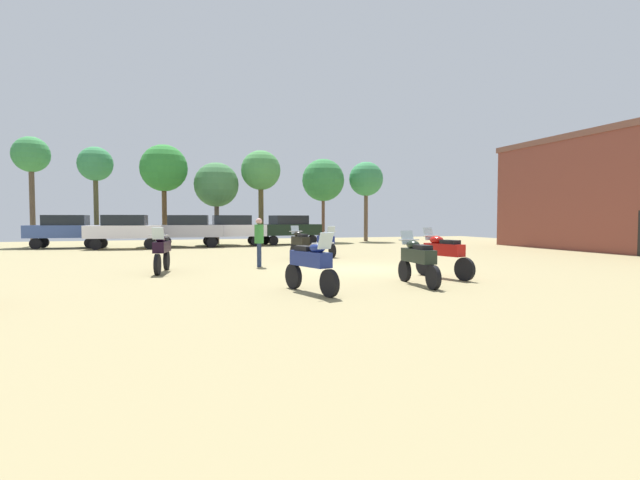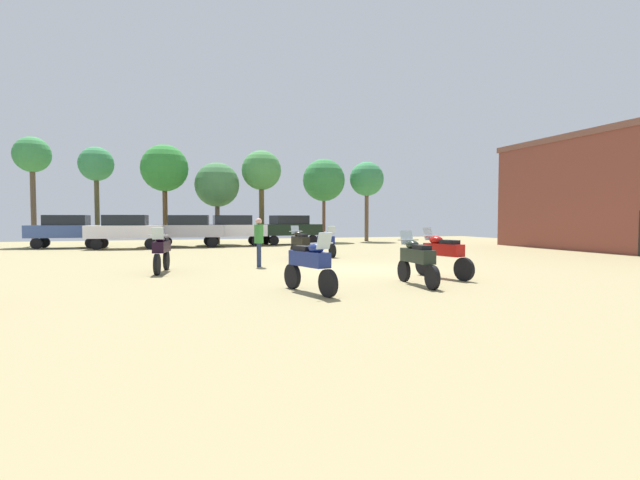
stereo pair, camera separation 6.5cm
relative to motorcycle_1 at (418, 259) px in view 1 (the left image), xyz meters
name	(u,v)px [view 1 (the left image)]	position (x,y,z in m)	size (l,w,h in m)	color
ground_plane	(355,269)	(-0.07, 4.33, -0.73)	(44.00, 52.00, 0.02)	#8D8057
motorcycle_1	(418,259)	(0.00, 0.00, 0.00)	(0.62, 2.25, 1.45)	black
motorcycle_3	(300,243)	(-0.93, 8.64, 0.01)	(0.63, 2.21, 1.48)	black
motorcycle_4	(443,253)	(1.49, 1.13, 0.03)	(0.80, 2.20, 1.51)	black
motorcycle_5	(162,250)	(-6.61, 5.20, 0.03)	(0.69, 2.28, 1.51)	black
motorcycle_6	(311,263)	(-3.11, -0.40, 0.01)	(0.83, 2.18, 1.48)	black
motorcycle_7	(326,241)	(0.68, 9.95, -0.01)	(0.62, 2.11, 1.44)	black
car_1	(189,228)	(-5.25, 19.44, 0.45)	(4.49, 2.32, 2.00)	black
car_2	(66,229)	(-12.37, 20.66, 0.45)	(4.38, 2.01, 2.00)	black
car_3	(289,227)	(1.51, 20.70, 0.45)	(4.57, 2.59, 2.00)	black
car_4	(125,229)	(-8.88, 18.79, 0.45)	(4.45, 2.20, 2.00)	black
car_5	(232,228)	(-2.53, 19.77, 0.45)	(4.30, 1.80, 2.00)	black
person_1	(259,238)	(-3.20, 6.09, 0.34)	(0.43, 0.43, 1.81)	navy
tree_1	(31,157)	(-14.86, 23.60, 5.06)	(2.28, 2.28, 7.07)	brown
tree_2	(216,185)	(-3.23, 22.58, 3.41)	(3.10, 3.10, 5.70)	#4E4037
tree_3	(164,169)	(-6.71, 22.49, 4.44)	(3.14, 3.14, 6.77)	brown
tree_4	(323,180)	(4.87, 23.30, 3.99)	(3.23, 3.23, 6.34)	brown
tree_5	(261,171)	(-0.16, 22.20, 4.43)	(2.80, 2.80, 6.62)	brown
tree_6	(95,166)	(-11.02, 23.17, 4.57)	(2.25, 2.25, 6.53)	#4C472B
tree_8	(366,180)	(8.37, 23.18, 4.12)	(2.67, 2.67, 6.23)	brown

